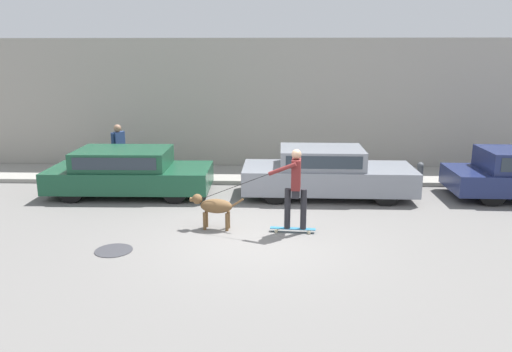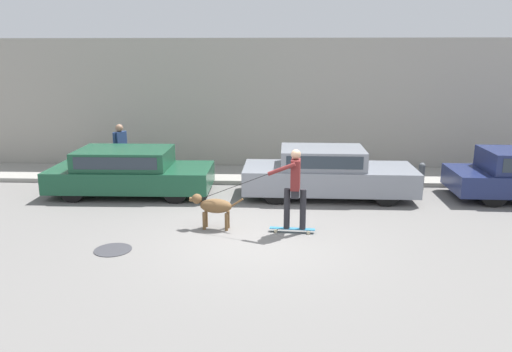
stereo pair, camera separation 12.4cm
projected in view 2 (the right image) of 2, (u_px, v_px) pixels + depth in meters
ground_plane at (259, 239)px, 10.03m from camera, size 36.00×36.00×0.00m
back_wall at (268, 105)px, 15.78m from camera, size 32.00×0.30×4.10m
sidewalk_curb at (266, 175)px, 15.10m from camera, size 30.00×2.04×0.12m
parked_car_0 at (130, 172)px, 13.11m from camera, size 4.21×1.85×1.22m
parked_car_1 at (327, 173)px, 12.87m from camera, size 4.40×1.77×1.28m
dog at (213, 206)px, 10.49m from camera, size 1.15×0.38×0.75m
skateboarder at (295, 186)px, 10.15m from camera, size 2.49×0.52×1.75m
pedestrian_with_bag at (121, 147)px, 14.69m from camera, size 0.39×0.60×1.51m
manhole_cover at (113, 250)px, 9.44m from camera, size 0.71×0.71×0.01m
fire_hydrant at (421, 176)px, 13.59m from camera, size 0.18×0.18×0.75m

